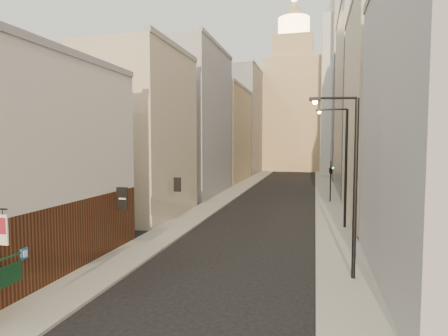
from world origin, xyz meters
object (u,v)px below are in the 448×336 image
(clock_tower, at_px, (293,102))
(streetlamp_mid, at_px, (343,161))
(white_tower, at_px, (340,90))
(traffic_light_right, at_px, (331,171))
(streetlamp_near, at_px, (351,177))

(clock_tower, distance_m, streetlamp_mid, 68.90)
(clock_tower, relative_size, streetlamp_mid, 4.47)
(white_tower, height_order, streetlamp_mid, white_tower)
(white_tower, xyz_separation_m, streetlamp_mid, (-2.89, -53.38, -12.87))
(white_tower, distance_m, traffic_light_right, 42.41)
(streetlamp_near, height_order, streetlamp_mid, streetlamp_mid)
(clock_tower, bearing_deg, traffic_light_right, -81.83)
(clock_tower, height_order, traffic_light_right, clock_tower)
(traffic_light_right, bearing_deg, streetlamp_near, 72.71)
(white_tower, relative_size, streetlamp_near, 4.33)
(clock_tower, height_order, streetlamp_near, clock_tower)
(streetlamp_near, bearing_deg, clock_tower, 86.06)
(streetlamp_mid, bearing_deg, streetlamp_near, -92.42)
(clock_tower, xyz_separation_m, white_tower, (11.00, -14.00, 0.97))
(streetlamp_near, relative_size, streetlamp_mid, 0.95)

